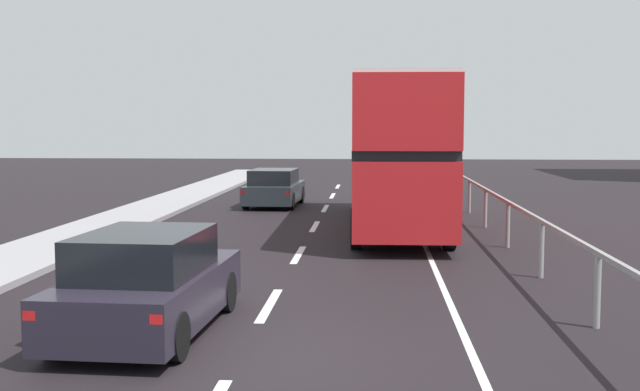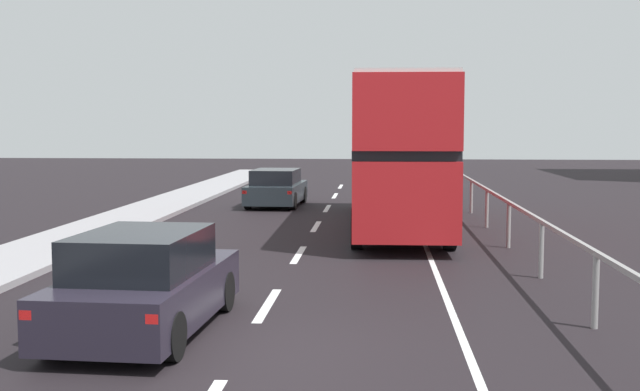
{
  "view_description": "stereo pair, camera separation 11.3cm",
  "coord_description": "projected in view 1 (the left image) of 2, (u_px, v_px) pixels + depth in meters",
  "views": [
    {
      "loc": [
        1.71,
        -10.16,
        2.99
      ],
      "look_at": [
        0.54,
        7.01,
        1.44
      ],
      "focal_mm": 43.5,
      "sensor_mm": 36.0,
      "label": 1
    },
    {
      "loc": [
        1.83,
        -10.16,
        2.99
      ],
      "look_at": [
        0.54,
        7.01,
        1.44
      ],
      "focal_mm": 43.5,
      "sensor_mm": 36.0,
      "label": 2
    }
  ],
  "objects": [
    {
      "name": "double_decker_bus_red",
      "position": [
        395.0,
        150.0,
        22.75
      ],
      "size": [
        2.68,
        11.49,
        4.27
      ],
      "rotation": [
        0.0,
        0.0,
        0.02
      ],
      "color": "red",
      "rests_on": "ground"
    },
    {
      "name": "sedan_car_ahead",
      "position": [
        274.0,
        188.0,
        28.94
      ],
      "size": [
        1.97,
        4.12,
        1.38
      ],
      "rotation": [
        0.0,
        0.0,
        -0.04
      ],
      "color": "#222A30",
      "rests_on": "ground"
    },
    {
      "name": "lane_paint_markings",
      "position": [
        378.0,
        250.0,
        18.76
      ],
      "size": [
        3.17,
        46.0,
        0.01
      ],
      "color": "silver",
      "rests_on": "ground"
    },
    {
      "name": "bridge_side_railing",
      "position": [
        508.0,
        209.0,
        19.0
      ],
      "size": [
        0.1,
        42.0,
        1.16
      ],
      "color": "gray",
      "rests_on": "ground"
    },
    {
      "name": "hatchback_car_near",
      "position": [
        148.0,
        284.0,
        11.18
      ],
      "size": [
        1.99,
        4.18,
        1.5
      ],
      "rotation": [
        0.0,
        0.0,
        -0.05
      ],
      "color": "#25202D",
      "rests_on": "ground"
    },
    {
      "name": "ground_plane",
      "position": [
        245.0,
        351.0,
        10.49
      ],
      "size": [
        73.49,
        120.0,
        0.1
      ],
      "primitive_type": "cube",
      "color": "black"
    }
  ]
}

